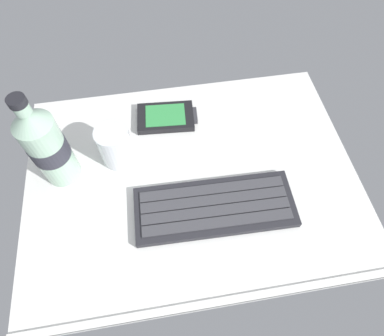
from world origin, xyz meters
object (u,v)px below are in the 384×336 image
(water_bottle, at_px, (47,146))
(juice_cup, at_px, (116,146))
(keyboard, at_px, (215,207))
(handheld_device, at_px, (166,117))

(water_bottle, bearing_deg, juice_cup, 9.01)
(keyboard, height_order, water_bottle, water_bottle)
(juice_cup, bearing_deg, water_bottle, -170.99)
(water_bottle, bearing_deg, keyboard, -24.18)
(keyboard, distance_m, water_bottle, 0.31)
(keyboard, relative_size, handheld_device, 2.22)
(juice_cup, bearing_deg, handheld_device, 38.12)
(handheld_device, height_order, juice_cup, juice_cup)
(handheld_device, relative_size, water_bottle, 0.63)
(handheld_device, xyz_separation_m, juice_cup, (-0.11, -0.08, 0.03))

